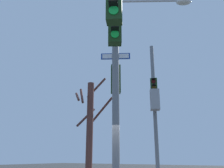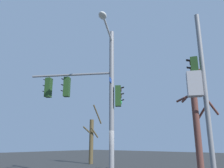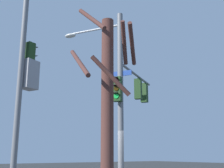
{
  "view_description": "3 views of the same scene",
  "coord_description": "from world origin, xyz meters",
  "views": [
    {
      "loc": [
        -4.68,
        7.5,
        1.44
      ],
      "look_at": [
        0.05,
        0.03,
        4.13
      ],
      "focal_mm": 38.57,
      "sensor_mm": 36.0,
      "label": 1
    },
    {
      "loc": [
        -9.23,
        -7.05,
        1.87
      ],
      "look_at": [
        -0.34,
        0.27,
        4.96
      ],
      "focal_mm": 35.46,
      "sensor_mm": 36.0,
      "label": 2
    },
    {
      "loc": [
        9.85,
        -7.32,
        1.5
      ],
      "look_at": [
        -0.66,
        0.11,
        4.65
      ],
      "focal_mm": 46.16,
      "sensor_mm": 36.0,
      "label": 3
    }
  ],
  "objects": [
    {
      "name": "bare_tree_behind_pole",
      "position": [
        6.31,
        8.27,
        2.25
      ],
      "size": [
        1.55,
        1.53,
        5.43
      ],
      "color": "#4C4028",
      "rests_on": "ground"
    },
    {
      "name": "secondary_pole_assembly",
      "position": [
        0.04,
        -4.16,
        4.18
      ],
      "size": [
        0.68,
        0.82,
        7.53
      ],
      "rotation": [
        0.0,
        0.0,
        2.02
      ],
      "color": "slate",
      "rests_on": "ground"
    },
    {
      "name": "main_signal_pole_assembly",
      "position": [
        -0.85,
        0.96,
        4.61
      ],
      "size": [
        3.21,
        5.74,
        8.09
      ],
      "rotation": [
        0.0,
        0.0,
        2.11
      ],
      "color": "slate",
      "rests_on": "ground"
    },
    {
      "name": "bare_tree_across_street",
      "position": [
        3.28,
        -2.84,
        2.98
      ],
      "size": [
        2.15,
        2.17,
        5.85
      ],
      "color": "brown",
      "rests_on": "ground"
    }
  ]
}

